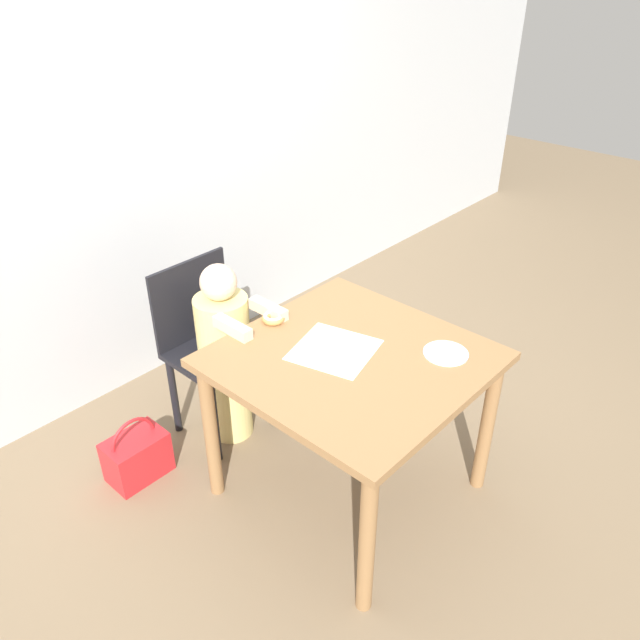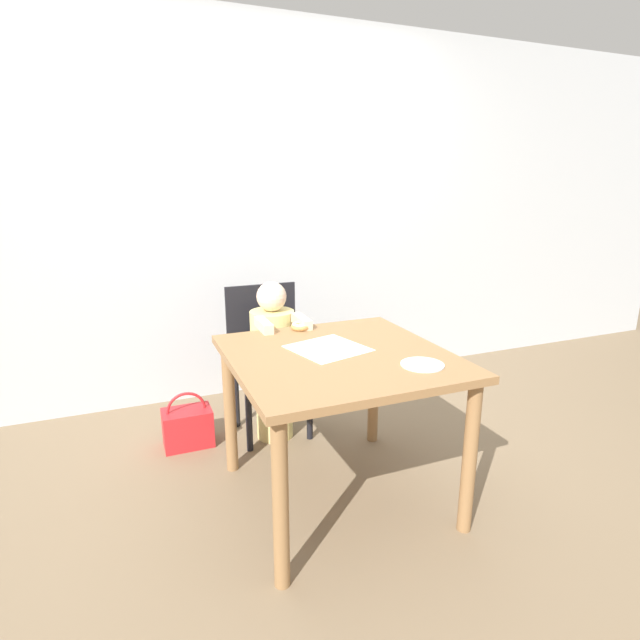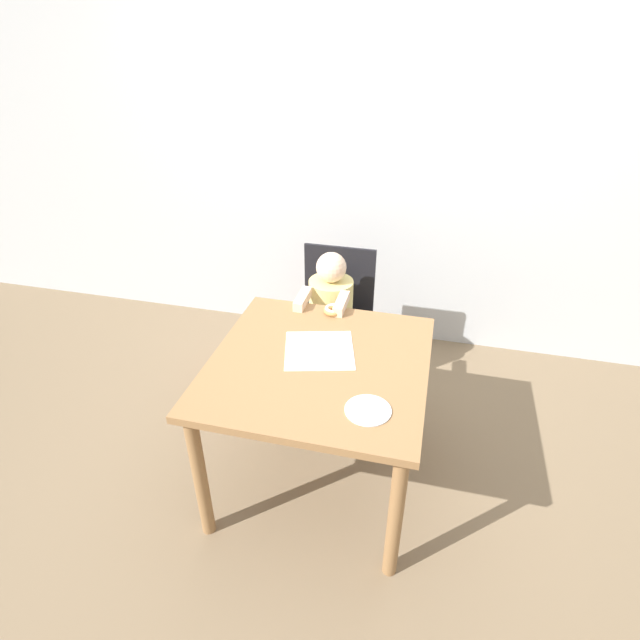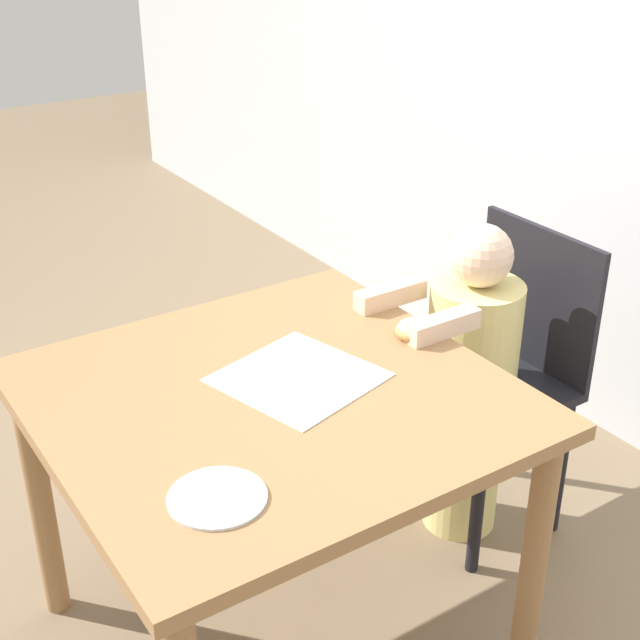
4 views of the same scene
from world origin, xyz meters
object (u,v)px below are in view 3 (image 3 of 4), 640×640
(chair, at_px, (334,317))
(handbag, at_px, (259,356))
(child_figure, at_px, (330,328))
(donut, at_px, (334,310))

(chair, xyz_separation_m, handbag, (-0.49, -0.02, -0.36))
(handbag, bearing_deg, chair, 2.80)
(chair, bearing_deg, child_figure, -90.00)
(child_figure, distance_m, handbag, 0.61)
(child_figure, relative_size, donut, 9.31)
(chair, xyz_separation_m, child_figure, (0.00, -0.11, -0.00))
(chair, height_order, handbag, chair)
(chair, relative_size, handbag, 2.69)
(chair, relative_size, child_figure, 0.94)
(child_figure, height_order, handbag, child_figure)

